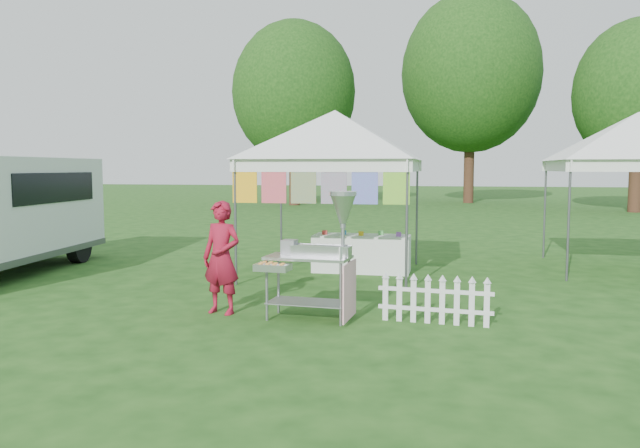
# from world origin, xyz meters

# --- Properties ---
(ground) EXTENTS (120.00, 120.00, 0.00)m
(ground) POSITION_xyz_m (0.00, 0.00, 0.00)
(ground) COLOR #1B4413
(ground) RESTS_ON ground
(canopy_main) EXTENTS (4.24, 4.24, 3.45)m
(canopy_main) POSITION_xyz_m (0.00, 3.49, 2.99)
(canopy_main) COLOR #59595E
(canopy_main) RESTS_ON ground
(canopy_right) EXTENTS (4.24, 4.24, 3.45)m
(canopy_right) POSITION_xyz_m (5.50, 5.00, 2.99)
(canopy_right) COLOR #59595E
(canopy_right) RESTS_ON ground
(tree_left) EXTENTS (6.40, 6.40, 9.53)m
(tree_left) POSITION_xyz_m (-6.00, 24.00, 5.83)
(tree_left) COLOR #3C2316
(tree_left) RESTS_ON ground
(tree_mid) EXTENTS (7.60, 7.60, 11.52)m
(tree_mid) POSITION_xyz_m (3.00, 28.00, 7.14)
(tree_mid) COLOR #3C2316
(tree_mid) RESTS_ON ground
(tree_right) EXTENTS (5.60, 5.60, 8.42)m
(tree_right) POSITION_xyz_m (10.00, 22.00, 5.18)
(tree_right) COLOR #3C2316
(tree_right) RESTS_ON ground
(donut_cart) EXTENTS (1.24, 0.77, 1.66)m
(donut_cart) POSITION_xyz_m (0.49, -0.03, 0.98)
(donut_cart) COLOR gray
(donut_cart) RESTS_ON ground
(vendor) EXTENTS (0.62, 0.48, 1.52)m
(vendor) POSITION_xyz_m (-0.90, 0.06, 0.76)
(vendor) COLOR maroon
(vendor) RESTS_ON ground
(picket_fence) EXTENTS (1.44, 0.15, 0.56)m
(picket_fence) POSITION_xyz_m (1.92, 0.08, 0.29)
(picket_fence) COLOR silver
(picket_fence) RESTS_ON ground
(display_table) EXTENTS (1.80, 0.70, 0.70)m
(display_table) POSITION_xyz_m (0.46, 3.80, 0.35)
(display_table) COLOR white
(display_table) RESTS_ON ground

